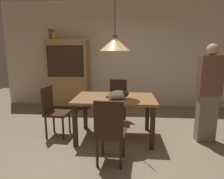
# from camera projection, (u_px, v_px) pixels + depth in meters

# --- Properties ---
(ground) EXTENTS (10.00, 10.00, 0.00)m
(ground) POSITION_uv_depth(u_px,v_px,m) (106.00, 149.00, 3.08)
(ground) COLOR #847056
(back_wall) EXTENTS (6.40, 0.10, 2.90)m
(back_wall) POSITION_uv_depth(u_px,v_px,m) (116.00, 55.00, 5.39)
(back_wall) COLOR beige
(back_wall) RESTS_ON ground
(dining_table) EXTENTS (1.40, 0.90, 0.75)m
(dining_table) POSITION_uv_depth(u_px,v_px,m) (115.00, 103.00, 3.40)
(dining_table) COLOR olive
(dining_table) RESTS_ON ground
(chair_left_side) EXTENTS (0.42, 0.42, 0.93)m
(chair_left_side) POSITION_uv_depth(u_px,v_px,m) (53.00, 109.00, 3.52)
(chair_left_side) COLOR #382316
(chair_left_side) RESTS_ON ground
(chair_far_back) EXTENTS (0.44, 0.44, 0.93)m
(chair_far_back) POSITION_uv_depth(u_px,v_px,m) (118.00, 99.00, 4.29)
(chair_far_back) COLOR #382316
(chair_far_back) RESTS_ON ground
(chair_near_front) EXTENTS (0.44, 0.44, 0.93)m
(chair_near_front) POSITION_uv_depth(u_px,v_px,m) (110.00, 130.00, 2.57)
(chair_near_front) COLOR #382316
(chair_near_front) RESTS_ON ground
(cat_sleeping) EXTENTS (0.41, 0.33, 0.16)m
(cat_sleeping) POSITION_uv_depth(u_px,v_px,m) (119.00, 95.00, 3.24)
(cat_sleeping) COLOR silver
(cat_sleeping) RESTS_ON dining_table
(pendant_lamp) EXTENTS (0.52, 0.52, 1.30)m
(pendant_lamp) POSITION_uv_depth(u_px,v_px,m) (115.00, 44.00, 3.21)
(pendant_lamp) COLOR #E5B775
(hutch_bookcase) EXTENTS (1.12, 0.45, 1.85)m
(hutch_bookcase) POSITION_uv_depth(u_px,v_px,m) (68.00, 76.00, 5.27)
(hutch_bookcase) COLOR #A87A4C
(hutch_bookcase) RESTS_ON ground
(book_red_tall) EXTENTS (0.04, 0.22, 0.28)m
(book_red_tall) POSITION_uv_depth(u_px,v_px,m) (51.00, 34.00, 5.10)
(book_red_tall) COLOR #B73833
(book_red_tall) RESTS_ON hutch_bookcase
(book_green_slim) EXTENTS (0.03, 0.20, 0.26)m
(book_green_slim) POSITION_uv_depth(u_px,v_px,m) (53.00, 35.00, 5.09)
(book_green_slim) COLOR #427A4C
(book_green_slim) RESTS_ON hutch_bookcase
(book_yellow_short) EXTENTS (0.04, 0.20, 0.18)m
(book_yellow_short) POSITION_uv_depth(u_px,v_px,m) (55.00, 36.00, 5.10)
(book_yellow_short) COLOR gold
(book_yellow_short) RESTS_ON hutch_bookcase
(person_standing) EXTENTS (0.36, 0.22, 1.67)m
(person_standing) POSITION_uv_depth(u_px,v_px,m) (208.00, 94.00, 3.23)
(person_standing) COLOR #84705B
(person_standing) RESTS_ON ground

